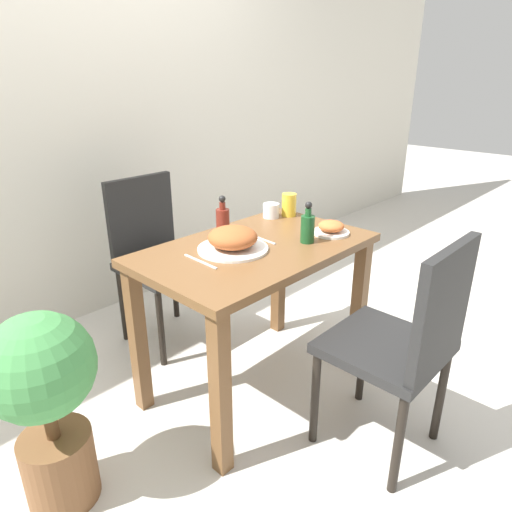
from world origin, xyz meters
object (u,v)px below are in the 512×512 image
side_plate (331,228)px  condiment_bottle (222,220)px  drink_cup (271,211)px  juice_glass (289,205)px  sauce_bottle (308,227)px  potted_plant_left (45,396)px  chair_far (156,251)px  chair_near (406,339)px  food_plate (233,240)px

side_plate → condiment_bottle: condiment_bottle is taller
drink_cup → condiment_bottle: size_ratio=0.45×
condiment_bottle → drink_cup: bearing=2.5°
side_plate → condiment_bottle: 0.50m
drink_cup → juice_glass: size_ratio=0.71×
sauce_bottle → potted_plant_left: size_ratio=0.25×
condiment_bottle → potted_plant_left: size_ratio=0.25×
chair_far → side_plate: size_ratio=5.33×
drink_cup → sauce_bottle: (-0.17, -0.36, 0.03)m
sauce_bottle → potted_plant_left: 1.19m
drink_cup → juice_glass: juice_glass is taller
chair_far → side_plate: 0.98m
drink_cup → chair_far: bearing=128.0°
chair_near → food_plate: size_ratio=3.04×
food_plate → sauce_bottle: bearing=-30.0°
chair_near → drink_cup: bearing=-107.0°
drink_cup → sauce_bottle: 0.40m
chair_far → juice_glass: chair_far is taller
food_plate → side_plate: food_plate is taller
side_plate → potted_plant_left: 1.34m
chair_far → drink_cup: 0.68m
food_plate → condiment_bottle: (0.11, 0.18, 0.02)m
side_plate → chair_far: bearing=114.0°
juice_glass → potted_plant_left: size_ratio=0.16×
condiment_bottle → potted_plant_left: condiment_bottle is taller
condiment_bottle → chair_far: bearing=93.7°
chair_far → side_plate: chair_far is taller
food_plate → condiment_bottle: 0.21m
food_plate → potted_plant_left: (-0.83, 0.03, -0.33)m
food_plate → side_plate: bearing=-21.4°
drink_cup → juice_glass: (0.09, -0.05, 0.02)m
food_plate → drink_cup: (0.46, 0.19, -0.01)m
chair_near → drink_cup: (0.28, 0.91, 0.25)m
chair_near → juice_glass: (0.37, 0.87, 0.27)m
chair_far → drink_cup: bearing=-52.0°
side_plate → drink_cup: (0.00, 0.37, 0.01)m
food_plate → potted_plant_left: 0.90m
chair_far → potted_plant_left: (-0.90, -0.66, -0.07)m
chair_near → drink_cup: 0.98m
chair_near → side_plate: 0.65m
chair_near → potted_plant_left: chair_near is taller
juice_glass → chair_near: bearing=-113.0°
chair_far → food_plate: (-0.07, -0.69, 0.25)m
side_plate → condiment_bottle: bearing=134.6°
juice_glass → condiment_bottle: size_ratio=0.63×
chair_far → sauce_bottle: 0.93m
chair_far → chair_near: bearing=-85.6°
food_plate → juice_glass: size_ratio=2.56×
drink_cup → potted_plant_left: 1.34m
sauce_bottle → chair_near: bearing=-101.5°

